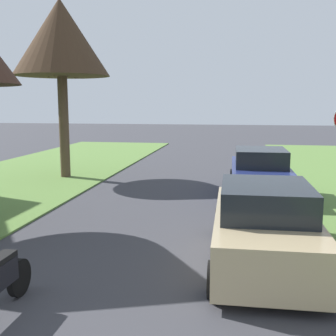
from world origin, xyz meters
The scene contains 3 objects.
street_tree_left_mid_b centered at (-5.39, 14.77, 5.56)m, with size 3.80×3.80×7.05m.
parked_sedan_tan centered at (2.13, 6.56, 0.72)m, with size 2.01×4.43×1.57m.
parked_sedan_navy centered at (2.34, 12.67, 0.72)m, with size 2.01×4.43×1.57m.
Camera 1 is at (1.60, -1.27, 3.03)m, focal length 44.58 mm.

